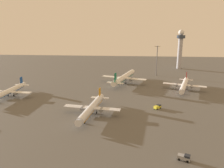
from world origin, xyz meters
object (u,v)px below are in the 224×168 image
object	(u,v)px
cargo_loader	(158,107)
maintenance_van	(184,157)
apron_light_east	(157,59)
airplane_far_stand	(9,92)
airplane_mid_apron	(184,85)
control_tower	(180,46)
airplane_taxiway_distant	(124,78)
airplane_near_gate	(92,108)

from	to	relation	value
cargo_loader	maintenance_van	world-z (taller)	same
maintenance_van	apron_light_east	xyz separation A→B (m)	(4.64, 127.69, 13.59)
airplane_far_stand	airplane_mid_apron	world-z (taller)	airplane_mid_apron
airplane_mid_apron	apron_light_east	distance (m)	46.84
control_tower	maintenance_van	size ratio (longest dim) A/B	8.38
control_tower	maintenance_van	world-z (taller)	control_tower
airplane_far_stand	apron_light_east	bearing A→B (deg)	-139.85
control_tower	airplane_taxiway_distant	world-z (taller)	control_tower
airplane_near_gate	airplane_far_stand	xyz separation A→B (m)	(-55.44, 23.58, -0.07)
control_tower	airplane_taxiway_distant	distance (m)	83.62
maintenance_van	apron_light_east	size ratio (longest dim) A/B	0.18
control_tower	maintenance_van	distance (m)	165.93
airplane_far_stand	airplane_mid_apron	xyz separation A→B (m)	(111.35, 24.10, 0.04)
airplane_far_stand	control_tower	bearing A→B (deg)	-135.18
control_tower	airplane_far_stand	distance (m)	160.80
airplane_mid_apron	airplane_near_gate	bearing A→B (deg)	58.33
cargo_loader	apron_light_east	size ratio (longest dim) A/B	0.17
airplane_taxiway_distant	airplane_far_stand	bearing A→B (deg)	-132.85
control_tower	apron_light_east	distance (m)	43.56
airplane_taxiway_distant	cargo_loader	xyz separation A→B (m)	(19.37, -52.77, -3.16)
airplane_taxiway_distant	apron_light_east	size ratio (longest dim) A/B	1.69
airplane_mid_apron	apron_light_east	bearing A→B (deg)	-54.04
airplane_mid_apron	maintenance_van	bearing A→B (deg)	95.35
airplane_far_stand	cargo_loader	xyz separation A→B (m)	(89.24, -13.11, -2.36)
airplane_near_gate	airplane_far_stand	distance (m)	60.25
airplane_taxiway_distant	airplane_mid_apron	bearing A→B (deg)	-2.99
airplane_mid_apron	apron_light_east	size ratio (longest dim) A/B	1.39
airplane_mid_apron	control_tower	bearing A→B (deg)	-81.04
airplane_taxiway_distant	maintenance_van	bearing A→B (deg)	-59.64
airplane_near_gate	airplane_taxiway_distant	size ratio (longest dim) A/B	0.85
apron_light_east	airplane_mid_apron	bearing A→B (deg)	-71.91
control_tower	cargo_loader	bearing A→B (deg)	-106.64
cargo_loader	apron_light_east	bearing A→B (deg)	130.49
apron_light_east	airplane_far_stand	bearing A→B (deg)	-145.29
airplane_far_stand	apron_light_east	xyz separation A→B (m)	(97.23, 67.34, 11.23)
airplane_near_gate	airplane_taxiway_distant	xyz separation A→B (m)	(14.43, 63.24, 0.72)
control_tower	airplane_taxiway_distant	xyz separation A→B (m)	(-53.59, -61.67, -17.80)
maintenance_van	airplane_near_gate	bearing A→B (deg)	-112.56
airplane_mid_apron	cargo_loader	world-z (taller)	airplane_mid_apron
airplane_taxiway_distant	maintenance_van	world-z (taller)	airplane_taxiway_distant
airplane_far_stand	airplane_mid_apron	distance (m)	113.93
control_tower	airplane_mid_apron	size ratio (longest dim) A/B	1.06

